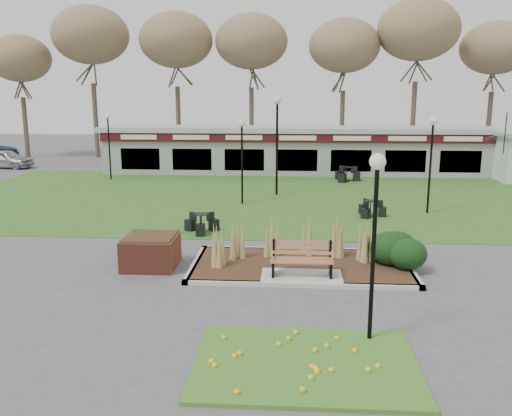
# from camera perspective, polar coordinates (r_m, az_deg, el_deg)

# --- Properties ---
(ground) EXTENTS (100.00, 100.00, 0.00)m
(ground) POSITION_cam_1_polar(r_m,az_deg,el_deg) (14.87, 4.83, -7.74)
(ground) COLOR #515154
(ground) RESTS_ON ground
(lawn) EXTENTS (34.00, 16.00, 0.02)m
(lawn) POSITION_cam_1_polar(r_m,az_deg,el_deg) (26.46, 4.43, 1.15)
(lawn) COLOR #2D5A1C
(lawn) RESTS_ON ground
(flower_bed) EXTENTS (4.20, 3.00, 0.16)m
(flower_bed) POSITION_cam_1_polar(r_m,az_deg,el_deg) (10.62, 5.22, -15.86)
(flower_bed) COLOR #3A7020
(flower_bed) RESTS_ON ground
(planting_bed) EXTENTS (6.75, 3.40, 1.27)m
(planting_bed) POSITION_cam_1_polar(r_m,az_deg,el_deg) (16.11, 9.33, -4.91)
(planting_bed) COLOR #332414
(planting_bed) RESTS_ON ground
(park_bench) EXTENTS (1.70, 0.66, 0.93)m
(park_bench) POSITION_cam_1_polar(r_m,az_deg,el_deg) (14.91, 4.85, -5.29)
(park_bench) COLOR #A4704A
(park_bench) RESTS_ON ground
(brick_planter) EXTENTS (1.50, 1.50, 0.95)m
(brick_planter) POSITION_cam_1_polar(r_m,az_deg,el_deg) (16.19, -11.01, -4.48)
(brick_planter) COLOR brown
(brick_planter) RESTS_ON ground
(food_pavilion) EXTENTS (24.60, 3.40, 2.90)m
(food_pavilion) POSITION_cam_1_polar(r_m,az_deg,el_deg) (34.13, 4.36, 6.12)
(food_pavilion) COLOR #959598
(food_pavilion) RESTS_ON ground
(tree_backdrop) EXTENTS (47.24, 5.24, 10.36)m
(tree_backdrop) POSITION_cam_1_polar(r_m,az_deg,el_deg) (42.11, 4.44, 16.65)
(tree_backdrop) COLOR #47382B
(tree_backdrop) RESTS_ON ground
(lamp_post_near_right) EXTENTS (0.32, 0.32, 3.90)m
(lamp_post_near_right) POSITION_cam_1_polar(r_m,az_deg,el_deg) (10.83, 12.47, 0.09)
(lamp_post_near_right) COLOR black
(lamp_post_near_right) RESTS_ON ground
(lamp_post_mid_left) EXTENTS (0.40, 0.40, 4.84)m
(lamp_post_mid_left) POSITION_cam_1_polar(r_m,az_deg,el_deg) (26.59, 2.23, 8.88)
(lamp_post_mid_left) COLOR black
(lamp_post_mid_left) RESTS_ON ground
(lamp_post_mid_right) EXTENTS (0.32, 0.32, 3.82)m
(lamp_post_mid_right) POSITION_cam_1_polar(r_m,az_deg,el_deg) (24.44, -1.49, 6.84)
(lamp_post_mid_right) COLOR black
(lamp_post_mid_right) RESTS_ON ground
(lamp_post_far_right) EXTENTS (0.33, 0.33, 4.03)m
(lamp_post_far_right) POSITION_cam_1_polar(r_m,az_deg,el_deg) (23.62, 18.02, 6.45)
(lamp_post_far_right) COLOR black
(lamp_post_far_right) RESTS_ON ground
(lamp_post_far_left) EXTENTS (0.32, 0.32, 3.82)m
(lamp_post_far_left) POSITION_cam_1_polar(r_m,az_deg,el_deg) (32.49, -15.27, 7.75)
(lamp_post_far_left) COLOR black
(lamp_post_far_left) RESTS_ON ground
(bistro_set_a) EXTENTS (1.30, 1.18, 0.69)m
(bistro_set_a) POSITION_cam_1_polar(r_m,az_deg,el_deg) (19.85, -5.76, -1.89)
(bistro_set_a) COLOR black
(bistro_set_a) RESTS_ON ground
(bistro_set_c) EXTENTS (1.09, 1.24, 0.66)m
(bistro_set_c) POSITION_cam_1_polar(r_m,az_deg,el_deg) (22.76, 11.94, -0.30)
(bistro_set_c) COLOR black
(bistro_set_c) RESTS_ON ground
(bistro_set_d) EXTENTS (1.39, 1.54, 0.82)m
(bistro_set_d) POSITION_cam_1_polar(r_m,az_deg,el_deg) (31.49, 9.46, 3.32)
(bistro_set_d) COLOR black
(bistro_set_d) RESTS_ON ground
(patio_umbrella) EXTENTS (2.41, 2.45, 2.84)m
(patio_umbrella) POSITION_cam_1_polar(r_m,az_deg,el_deg) (32.54, 24.59, 5.35)
(patio_umbrella) COLOR black
(patio_umbrella) RESTS_ON ground
(car_silver) EXTENTS (3.82, 1.97, 1.24)m
(car_silver) POSITION_cam_1_polar(r_m,az_deg,el_deg) (40.15, -24.84, 4.72)
(car_silver) COLOR #B9B9BE
(car_silver) RESTS_ON ground
(car_black) EXTENTS (3.90, 1.66, 1.25)m
(car_black) POSITION_cam_1_polar(r_m,az_deg,el_deg) (36.14, -8.93, 4.99)
(car_black) COLOR black
(car_black) RESTS_ON ground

